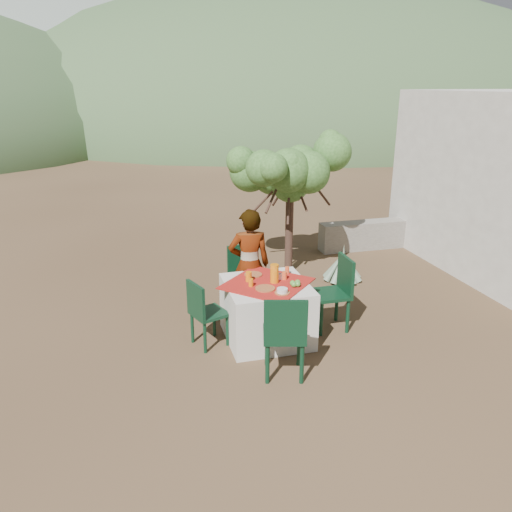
{
  "coord_description": "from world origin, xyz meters",
  "views": [
    {
      "loc": [
        -1.26,
        -5.17,
        3.12
      ],
      "look_at": [
        0.29,
        0.75,
        0.99
      ],
      "focal_mm": 35.0,
      "sensor_mm": 36.0,
      "label": 1
    }
  ],
  "objects_px": {
    "chair_left": "(204,311)",
    "agave": "(343,267)",
    "shrub_tree": "(293,177)",
    "juice_pitcher": "(274,273)",
    "table": "(267,311)",
    "chair_near": "(285,333)",
    "chair_far": "(245,274)",
    "person": "(249,265)",
    "chair_right": "(336,289)"
  },
  "relations": [
    {
      "from": "person",
      "to": "chair_left",
      "type": "bearing_deg",
      "value": 47.41
    },
    {
      "from": "chair_left",
      "to": "shrub_tree",
      "type": "relative_size",
      "value": 0.41
    },
    {
      "from": "person",
      "to": "chair_far",
      "type": "bearing_deg",
      "value": -85.41
    },
    {
      "from": "chair_right",
      "to": "person",
      "type": "xyz_separation_m",
      "value": [
        -1.03,
        0.6,
        0.23
      ]
    },
    {
      "from": "shrub_tree",
      "to": "chair_near",
      "type": "bearing_deg",
      "value": -109.78
    },
    {
      "from": "chair_near",
      "to": "juice_pitcher",
      "type": "distance_m",
      "value": 1.01
    },
    {
      "from": "chair_far",
      "to": "chair_left",
      "type": "distance_m",
      "value": 1.22
    },
    {
      "from": "agave",
      "to": "chair_near",
      "type": "bearing_deg",
      "value": -125.89
    },
    {
      "from": "chair_left",
      "to": "agave",
      "type": "relative_size",
      "value": 1.23
    },
    {
      "from": "table",
      "to": "shrub_tree",
      "type": "distance_m",
      "value": 2.8
    },
    {
      "from": "chair_near",
      "to": "shrub_tree",
      "type": "xyz_separation_m",
      "value": [
        1.15,
        3.19,
        1.09
      ]
    },
    {
      "from": "table",
      "to": "chair_far",
      "type": "height_order",
      "value": "chair_far"
    },
    {
      "from": "shrub_tree",
      "to": "chair_right",
      "type": "bearing_deg",
      "value": -92.95
    },
    {
      "from": "chair_left",
      "to": "juice_pitcher",
      "type": "bearing_deg",
      "value": -110.63
    },
    {
      "from": "chair_far",
      "to": "chair_near",
      "type": "xyz_separation_m",
      "value": [
        -0.01,
        -1.91,
        0.04
      ]
    },
    {
      "from": "chair_right",
      "to": "agave",
      "type": "relative_size",
      "value": 1.42
    },
    {
      "from": "chair_near",
      "to": "chair_right",
      "type": "xyz_separation_m",
      "value": [
        1.04,
        1.0,
        -0.01
      ]
    },
    {
      "from": "chair_far",
      "to": "agave",
      "type": "distance_m",
      "value": 1.94
    },
    {
      "from": "person",
      "to": "agave",
      "type": "relative_size",
      "value": 2.24
    },
    {
      "from": "chair_far",
      "to": "chair_right",
      "type": "xyz_separation_m",
      "value": [
        1.02,
        -0.91,
        0.03
      ]
    },
    {
      "from": "table",
      "to": "person",
      "type": "relative_size",
      "value": 0.84
    },
    {
      "from": "table",
      "to": "agave",
      "type": "distance_m",
      "value": 2.38
    },
    {
      "from": "shrub_tree",
      "to": "juice_pitcher",
      "type": "distance_m",
      "value": 2.57
    },
    {
      "from": "table",
      "to": "chair_near",
      "type": "xyz_separation_m",
      "value": [
        -0.07,
        -0.95,
        0.17
      ]
    },
    {
      "from": "shrub_tree",
      "to": "juice_pitcher",
      "type": "xyz_separation_m",
      "value": [
        -0.98,
        -2.25,
        -0.77
      ]
    },
    {
      "from": "chair_left",
      "to": "chair_far",
      "type": "bearing_deg",
      "value": -58.16
    },
    {
      "from": "chair_right",
      "to": "chair_near",
      "type": "bearing_deg",
      "value": -45.4
    },
    {
      "from": "chair_far",
      "to": "chair_right",
      "type": "relative_size",
      "value": 0.95
    },
    {
      "from": "person",
      "to": "agave",
      "type": "xyz_separation_m",
      "value": [
        1.83,
        0.94,
        -0.54
      ]
    },
    {
      "from": "table",
      "to": "chair_far",
      "type": "bearing_deg",
      "value": 93.32
    },
    {
      "from": "agave",
      "to": "chair_far",
      "type": "bearing_deg",
      "value": -161.24
    },
    {
      "from": "shrub_tree",
      "to": "chair_far",
      "type": "bearing_deg",
      "value": -131.6
    },
    {
      "from": "person",
      "to": "shrub_tree",
      "type": "xyz_separation_m",
      "value": [
        1.14,
        1.6,
        0.87
      ]
    },
    {
      "from": "chair_near",
      "to": "chair_left",
      "type": "bearing_deg",
      "value": -37.4
    },
    {
      "from": "chair_right",
      "to": "person",
      "type": "distance_m",
      "value": 1.21
    },
    {
      "from": "juice_pitcher",
      "to": "chair_right",
      "type": "bearing_deg",
      "value": 3.51
    },
    {
      "from": "chair_near",
      "to": "juice_pitcher",
      "type": "height_order",
      "value": "chair_near"
    },
    {
      "from": "chair_left",
      "to": "chair_near",
      "type": "bearing_deg",
      "value": -162.77
    },
    {
      "from": "juice_pitcher",
      "to": "agave",
      "type": "bearing_deg",
      "value": 43.57
    },
    {
      "from": "table",
      "to": "chair_right",
      "type": "bearing_deg",
      "value": 3.09
    },
    {
      "from": "chair_near",
      "to": "chair_right",
      "type": "height_order",
      "value": "chair_near"
    },
    {
      "from": "chair_left",
      "to": "person",
      "type": "distance_m",
      "value": 1.03
    },
    {
      "from": "chair_far",
      "to": "chair_near",
      "type": "bearing_deg",
      "value": -98.08
    },
    {
      "from": "table",
      "to": "chair_left",
      "type": "xyz_separation_m",
      "value": [
        -0.8,
        0.0,
        0.1
      ]
    },
    {
      "from": "shrub_tree",
      "to": "agave",
      "type": "relative_size",
      "value": 3.0
    },
    {
      "from": "shrub_tree",
      "to": "table",
      "type": "bearing_deg",
      "value": -115.67
    },
    {
      "from": "person",
      "to": "agave",
      "type": "distance_m",
      "value": 2.13
    },
    {
      "from": "table",
      "to": "person",
      "type": "distance_m",
      "value": 0.76
    },
    {
      "from": "table",
      "to": "shrub_tree",
      "type": "relative_size",
      "value": 0.62
    },
    {
      "from": "chair_near",
      "to": "shrub_tree",
      "type": "height_order",
      "value": "shrub_tree"
    }
  ]
}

